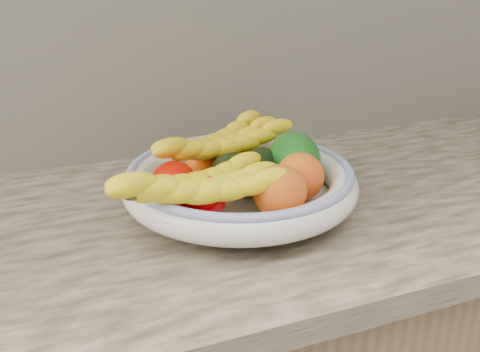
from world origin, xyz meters
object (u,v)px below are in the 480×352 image
at_px(fruit_bowl, 240,182).
at_px(green_mango, 294,159).
at_px(banana_bunch_back, 220,147).
at_px(banana_bunch_front, 200,191).

height_order(fruit_bowl, green_mango, green_mango).
height_order(fruit_bowl, banana_bunch_back, banana_bunch_back).
relative_size(fruit_bowl, banana_bunch_front, 1.35).
relative_size(green_mango, banana_bunch_front, 0.45).
relative_size(banana_bunch_back, banana_bunch_front, 1.00).
bearing_deg(fruit_bowl, green_mango, -0.00).
xyz_separation_m(fruit_bowl, banana_bunch_back, (-0.01, 0.07, 0.04)).
xyz_separation_m(green_mango, banana_bunch_front, (-0.20, -0.08, 0.01)).
height_order(green_mango, banana_bunch_back, green_mango).
distance_m(green_mango, banana_bunch_back, 0.13).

